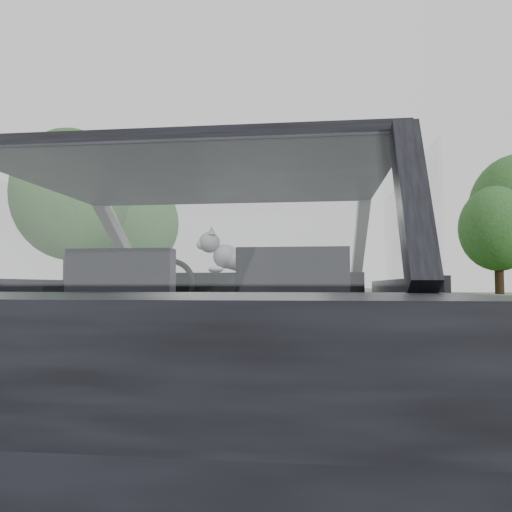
% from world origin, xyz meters
% --- Properties ---
extents(ground, '(140.00, 140.00, 0.00)m').
position_xyz_m(ground, '(0.00, 0.00, 0.00)').
color(ground, '#424242').
rests_on(ground, ground).
extents(subject_car, '(1.80, 4.00, 1.45)m').
position_xyz_m(subject_car, '(0.00, 0.00, 0.72)').
color(subject_car, black).
rests_on(subject_car, ground).
extents(dashboard, '(1.58, 0.45, 0.30)m').
position_xyz_m(dashboard, '(0.00, 0.62, 0.85)').
color(dashboard, black).
rests_on(dashboard, subject_car).
extents(driver_seat, '(0.50, 0.72, 0.42)m').
position_xyz_m(driver_seat, '(-0.40, -0.29, 0.88)').
color(driver_seat, '#22202A').
rests_on(driver_seat, subject_car).
extents(passenger_seat, '(0.50, 0.72, 0.42)m').
position_xyz_m(passenger_seat, '(0.40, -0.29, 0.88)').
color(passenger_seat, '#22202A').
rests_on(passenger_seat, subject_car).
extents(steering_wheel, '(0.36, 0.36, 0.04)m').
position_xyz_m(steering_wheel, '(-0.40, 0.33, 0.92)').
color(steering_wheel, black).
rests_on(steering_wheel, dashboard).
extents(cat, '(0.68, 0.35, 0.29)m').
position_xyz_m(cat, '(0.11, 0.57, 1.10)').
color(cat, gray).
rests_on(cat, dashboard).
extents(guardrail, '(0.05, 90.00, 0.32)m').
position_xyz_m(guardrail, '(4.30, 10.00, 0.58)').
color(guardrail, gray).
rests_on(guardrail, ground).
extents(other_car, '(2.94, 5.40, 1.68)m').
position_xyz_m(other_car, '(0.76, 23.59, 0.84)').
color(other_car, '#B9B9B9').
rests_on(other_car, ground).
extents(highway_sign, '(0.28, 1.10, 2.75)m').
position_xyz_m(highway_sign, '(6.41, 26.24, 1.37)').
color(highway_sign, '#184E23').
rests_on(highway_sign, ground).
extents(tree_2, '(4.69, 4.69, 6.44)m').
position_xyz_m(tree_2, '(10.80, 26.93, 3.22)').
color(tree_2, '#1B3E17').
rests_on(tree_2, ground).
extents(tree_5, '(5.82, 5.82, 7.35)m').
position_xyz_m(tree_5, '(-9.77, 17.20, 3.68)').
color(tree_5, '#1B3E17').
rests_on(tree_5, ground).
extents(tree_6, '(5.74, 5.74, 7.08)m').
position_xyz_m(tree_6, '(-9.90, 25.77, 3.54)').
color(tree_6, '#1B3E17').
rests_on(tree_6, ground).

